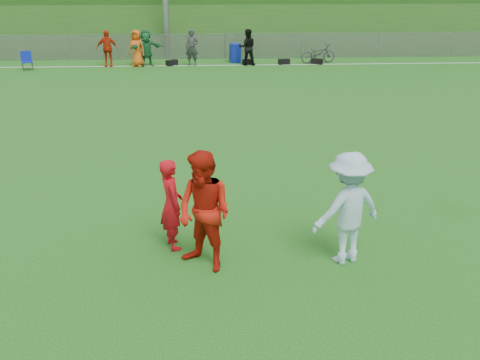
{
  "coord_description": "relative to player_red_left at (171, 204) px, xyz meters",
  "views": [
    {
      "loc": [
        -0.84,
        -8.04,
        4.45
      ],
      "look_at": [
        -0.35,
        0.5,
        1.02
      ],
      "focal_mm": 40.0,
      "sensor_mm": 36.0,
      "label": 1
    }
  ],
  "objects": [
    {
      "name": "recycling_bin",
      "position": [
        1.99,
        18.78,
        -0.34
      ],
      "size": [
        0.77,
        0.77,
        0.9
      ],
      "primitive_type": "cylinder",
      "rotation": [
        0.0,
        0.0,
        0.35
      ],
      "color": "#0E219F",
      "rests_on": "ground"
    },
    {
      "name": "bicycle",
      "position": [
        6.04,
        18.31,
        -0.32
      ],
      "size": [
        1.88,
        1.02,
        0.94
      ],
      "primitive_type": "imported",
      "rotation": [
        0.0,
        0.0,
        1.81
      ],
      "color": "#323335",
      "rests_on": "ground"
    },
    {
      "name": "sideline_far",
      "position": [
        1.51,
        17.92,
        -0.78
      ],
      "size": [
        60.0,
        0.1,
        0.01
      ],
      "primitive_type": "cube",
      "color": "white",
      "rests_on": "ground"
    },
    {
      "name": "gear_bags",
      "position": [
        2.93,
        18.02,
        -0.66
      ],
      "size": [
        7.68,
        0.57,
        0.26
      ],
      "color": "black",
      "rests_on": "ground"
    },
    {
      "name": "ground",
      "position": [
        1.51,
        -0.08,
        -0.79
      ],
      "size": [
        120.0,
        120.0,
        0.0
      ],
      "primitive_type": "plane",
      "color": "#125918",
      "rests_on": "ground"
    },
    {
      "name": "spectator_row",
      "position": [
        -1.41,
        17.92,
        0.06
      ],
      "size": [
        7.58,
        1.02,
        1.69
      ],
      "color": "red",
      "rests_on": "ground"
    },
    {
      "name": "player_blue",
      "position": [
        2.8,
        -0.62,
        0.14
      ],
      "size": [
        1.36,
        1.07,
        1.85
      ],
      "primitive_type": "imported",
      "rotation": [
        0.0,
        0.0,
        3.51
      ],
      "color": "#ACD8EF",
      "rests_on": "ground"
    },
    {
      "name": "berm",
      "position": [
        1.51,
        30.92,
        0.71
      ],
      "size": [
        120.0,
        18.0,
        3.0
      ],
      "primitive_type": "cube",
      "color": "#1E5016",
      "rests_on": "ground"
    },
    {
      "name": "player_red_center",
      "position": [
        0.55,
        -0.71,
        0.17
      ],
      "size": [
        1.18,
        1.16,
        1.92
      ],
      "primitive_type": "imported",
      "rotation": [
        0.0,
        0.0,
        -0.7
      ],
      "color": "red",
      "rests_on": "ground"
    },
    {
      "name": "camp_chair",
      "position": [
        -7.67,
        17.14,
        -0.54
      ],
      "size": [
        0.61,
        0.62,
        0.85
      ],
      "rotation": [
        0.0,
        0.0,
        0.37
      ],
      "color": "#0F26A9",
      "rests_on": "ground"
    },
    {
      "name": "fence",
      "position": [
        1.51,
        19.92,
        -0.14
      ],
      "size": [
        58.0,
        0.06,
        1.3
      ],
      "color": "gray",
      "rests_on": "ground"
    },
    {
      "name": "player_red_left",
      "position": [
        0.0,
        0.0,
        0.0
      ],
      "size": [
        0.55,
        0.67,
        1.57
      ],
      "primitive_type": "imported",
      "rotation": [
        0.0,
        0.0,
        1.91
      ],
      "color": "red",
      "rests_on": "ground"
    }
  ]
}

